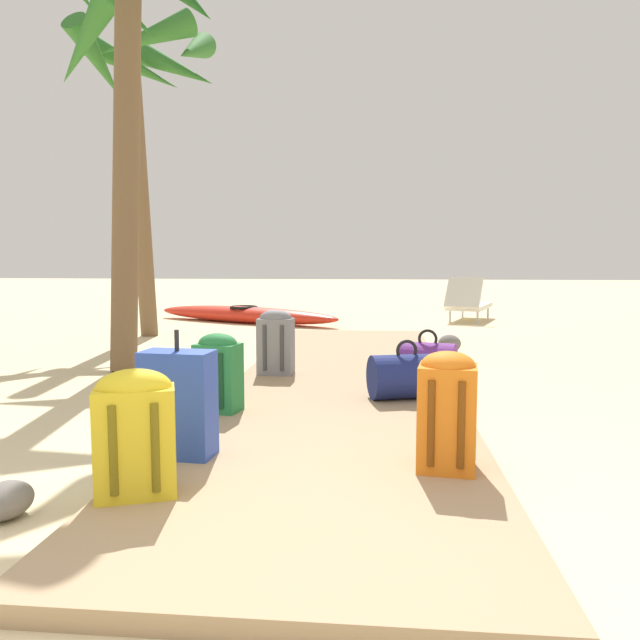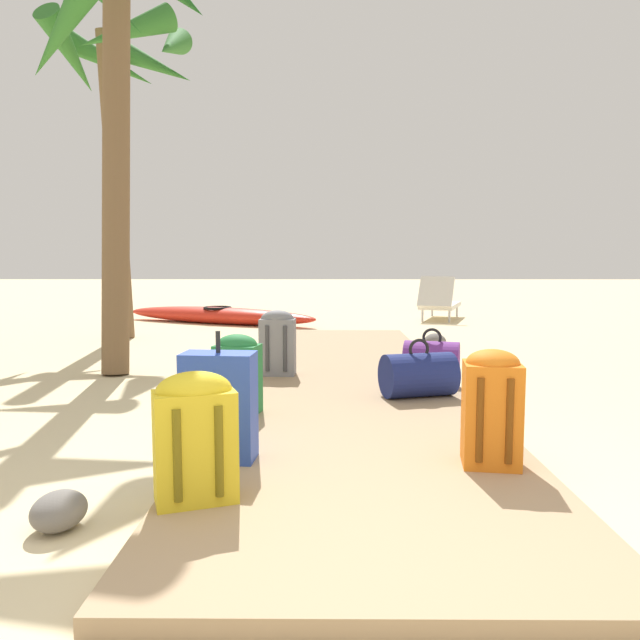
% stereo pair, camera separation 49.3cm
% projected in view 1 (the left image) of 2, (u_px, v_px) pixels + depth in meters
% --- Properties ---
extents(ground_plane, '(60.00, 60.00, 0.00)m').
position_uv_depth(ground_plane, '(337.00, 406.00, 4.58)').
color(ground_plane, beige).
extents(boardwalk, '(1.83, 7.16, 0.08)m').
position_uv_depth(boardwalk, '(342.00, 382.00, 5.28)').
color(boardwalk, tan).
rests_on(boardwalk, ground).
extents(duffel_bag_purple, '(0.53, 0.45, 0.45)m').
position_uv_depth(duffel_bag_purple, '(427.00, 363.00, 5.03)').
color(duffel_bag_purple, '#6B2D84').
rests_on(duffel_bag_purple, boardwalk).
extents(backpack_orange, '(0.31, 0.29, 0.59)m').
position_uv_depth(backpack_orange, '(447.00, 408.00, 2.94)').
color(backpack_orange, orange).
rests_on(backpack_orange, boardwalk).
extents(suitcase_blue, '(0.38, 0.24, 0.67)m').
position_uv_depth(suitcase_blue, '(178.00, 404.00, 3.15)').
color(suitcase_blue, '#2847B7').
rests_on(suitcase_blue, boardwalk).
extents(backpack_grey, '(0.32, 0.23, 0.58)m').
position_uv_depth(backpack_grey, '(276.00, 340.00, 5.42)').
color(backpack_grey, slate).
rests_on(backpack_grey, boardwalk).
extents(backpack_yellow, '(0.38, 0.30, 0.56)m').
position_uv_depth(backpack_yellow, '(135.00, 430.00, 2.61)').
color(backpack_yellow, gold).
rests_on(backpack_yellow, boardwalk).
extents(duffel_bag_navy, '(0.60, 0.46, 0.44)m').
position_uv_depth(duffel_bag_navy, '(406.00, 376.00, 4.48)').
color(duffel_bag_navy, navy).
rests_on(duffel_bag_navy, boardwalk).
extents(backpack_green, '(0.32, 0.27, 0.53)m').
position_uv_depth(backpack_green, '(218.00, 370.00, 4.09)').
color(backpack_green, '#237538').
rests_on(backpack_green, boardwalk).
extents(palm_tree_far_left, '(2.19, 2.34, 4.45)m').
position_uv_depth(palm_tree_far_left, '(141.00, 80.00, 8.33)').
color(palm_tree_far_left, brown).
rests_on(palm_tree_far_left, ground).
extents(lounge_chair, '(1.06, 1.63, 0.81)m').
position_uv_depth(lounge_chair, '(468.00, 303.00, 10.94)').
color(lounge_chair, white).
rests_on(lounge_chair, ground).
extents(kayak, '(3.71, 2.11, 0.30)m').
position_uv_depth(kayak, '(244.00, 314.00, 10.68)').
color(kayak, red).
rests_on(kayak, ground).
extents(rock_right_mid, '(0.37, 0.37, 0.21)m').
position_uv_depth(rock_right_mid, '(449.00, 343.00, 7.26)').
color(rock_right_mid, slate).
rests_on(rock_right_mid, ground).
extents(rock_left_mid, '(0.25, 0.29, 0.16)m').
position_uv_depth(rock_left_mid, '(5.00, 500.00, 2.59)').
color(rock_left_mid, slate).
rests_on(rock_left_mid, ground).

